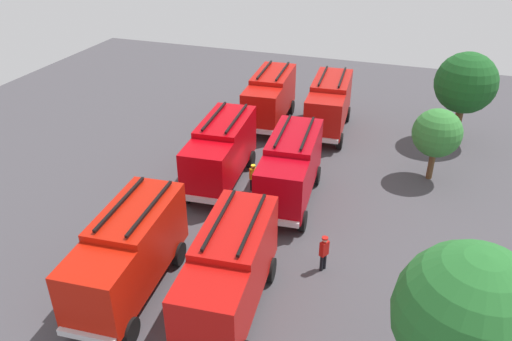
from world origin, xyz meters
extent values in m
plane|color=#423F44|center=(0.00, 0.00, 0.00)|extent=(55.76, 55.76, 0.00)
cube|color=#B6110B|center=(-7.27, -2.10, 2.10)|extent=(2.36, 2.64, 2.60)
cube|color=#8C9EAD|center=(-6.22, -2.03, 2.41)|extent=(0.22, 2.13, 1.46)
cube|color=#B6110B|center=(-10.76, -2.34, 2.25)|extent=(4.96, 2.82, 2.90)
cube|color=black|center=(-10.80, -1.65, 3.82)|extent=(4.32, 0.41, 0.12)
cube|color=black|center=(-10.71, -3.02, 3.82)|extent=(4.32, 0.41, 0.12)
cube|color=silver|center=(-6.07, -2.02, 0.95)|extent=(0.36, 2.38, 0.28)
cylinder|color=black|center=(-7.15, -0.89, 0.55)|extent=(1.12, 0.42, 1.10)
cylinder|color=black|center=(-6.98, -3.28, 0.55)|extent=(1.12, 0.42, 1.10)
cylinder|color=black|center=(-12.04, -1.22, 0.55)|extent=(1.12, 0.42, 1.10)
cylinder|color=black|center=(-11.87, -3.61, 0.55)|extent=(1.12, 0.42, 1.10)
cube|color=#BB030B|center=(2.06, -2.11, 2.10)|extent=(2.39, 2.67, 2.60)
cube|color=#8C9EAD|center=(3.11, -2.03, 2.41)|extent=(0.25, 2.12, 1.46)
cube|color=#BB030B|center=(-1.43, -2.39, 2.25)|extent=(4.98, 2.87, 2.90)
cube|color=black|center=(-1.48, -1.71, 3.82)|extent=(4.32, 0.46, 0.12)
cube|color=black|center=(-1.37, -3.08, 3.82)|extent=(4.32, 0.46, 0.12)
cube|color=silver|center=(3.26, -2.02, 0.95)|extent=(0.39, 2.38, 0.28)
cylinder|color=black|center=(2.16, -0.90, 0.55)|extent=(1.12, 0.44, 1.10)
cylinder|color=black|center=(2.35, -3.29, 0.55)|extent=(1.12, 0.44, 1.10)
cylinder|color=black|center=(-2.72, -1.29, 0.55)|extent=(1.12, 0.44, 1.10)
cylinder|color=black|center=(-2.53, -3.68, 0.55)|extent=(1.12, 0.44, 1.10)
cube|color=#B91508|center=(12.09, -2.15, 2.10)|extent=(2.39, 2.66, 2.60)
cube|color=#8C9EAD|center=(13.14, -2.07, 2.41)|extent=(0.24, 2.12, 1.46)
cube|color=#B91508|center=(8.60, -2.43, 2.25)|extent=(4.98, 2.86, 2.90)
cube|color=black|center=(8.55, -1.74, 3.82)|extent=(4.32, 0.45, 0.12)
cube|color=black|center=(8.65, -3.11, 3.82)|extent=(4.32, 0.45, 0.12)
cube|color=silver|center=(13.29, -2.06, 0.95)|extent=(0.38, 2.38, 0.28)
cylinder|color=black|center=(12.20, -0.94, 0.55)|extent=(1.12, 0.43, 1.10)
cylinder|color=black|center=(12.38, -3.33, 0.55)|extent=(1.12, 0.43, 1.10)
cylinder|color=black|center=(7.31, -1.32, 0.55)|extent=(1.12, 0.43, 1.10)
cylinder|color=black|center=(7.50, -3.71, 0.55)|extent=(1.12, 0.43, 1.10)
cube|color=#AE130E|center=(-7.33, 2.33, 2.10)|extent=(2.37, 2.65, 2.60)
cube|color=#8C9EAD|center=(-6.28, 2.41, 2.41)|extent=(0.23, 2.13, 1.46)
cube|color=#AE130E|center=(-10.82, 2.08, 2.25)|extent=(4.97, 2.84, 2.90)
cube|color=black|center=(-10.87, 2.77, 3.82)|extent=(4.32, 0.43, 0.12)
cube|color=black|center=(-10.77, 1.40, 3.82)|extent=(4.32, 0.43, 0.12)
cube|color=silver|center=(-6.13, 2.42, 0.95)|extent=(0.37, 2.38, 0.28)
cylinder|color=black|center=(-7.21, 3.54, 0.55)|extent=(1.12, 0.43, 1.10)
cylinder|color=black|center=(-7.04, 1.15, 0.55)|extent=(1.12, 0.43, 1.10)
cylinder|color=black|center=(-12.10, 3.19, 0.55)|extent=(1.12, 0.43, 1.10)
cylinder|color=black|center=(-11.93, 0.80, 0.55)|extent=(1.12, 0.43, 1.10)
cube|color=#AF0510|center=(2.72, 2.30, 2.10)|extent=(2.39, 2.67, 2.60)
cube|color=#8C9EAD|center=(3.77, 2.38, 2.41)|extent=(0.25, 2.12, 1.46)
cube|color=#AF0510|center=(-0.77, 2.02, 2.25)|extent=(4.98, 2.87, 2.90)
cube|color=black|center=(-0.82, 2.70, 3.82)|extent=(4.32, 0.46, 0.12)
cube|color=black|center=(-0.71, 1.33, 3.82)|extent=(4.32, 0.46, 0.12)
cube|color=silver|center=(3.92, 2.39, 0.95)|extent=(0.39, 2.38, 0.28)
cylinder|color=black|center=(2.82, 3.51, 0.55)|extent=(1.12, 0.44, 1.10)
cylinder|color=black|center=(3.01, 1.12, 0.55)|extent=(1.12, 0.44, 1.10)
cylinder|color=black|center=(-2.06, 3.12, 0.55)|extent=(1.12, 0.44, 1.10)
cylinder|color=black|center=(-1.87, 0.73, 0.55)|extent=(1.12, 0.44, 1.10)
cube|color=#B70E0B|center=(11.79, 2.31, 2.10)|extent=(2.41, 2.68, 2.60)
cube|color=#8C9EAD|center=(12.84, 2.40, 2.41)|extent=(0.27, 2.12, 1.46)
cube|color=#B70E0B|center=(8.30, 2.00, 2.25)|extent=(5.00, 2.91, 2.90)
cube|color=black|center=(8.24, 2.69, 3.82)|extent=(4.31, 0.50, 0.12)
cube|color=black|center=(8.36, 1.32, 3.82)|extent=(4.31, 0.50, 0.12)
cylinder|color=black|center=(7.00, 3.09, 0.55)|extent=(1.13, 0.45, 1.10)
cylinder|color=black|center=(7.21, 0.70, 0.55)|extent=(1.13, 0.45, 1.10)
cylinder|color=black|center=(5.46, 5.24, 0.42)|extent=(0.16, 0.16, 0.84)
cylinder|color=black|center=(5.64, 5.14, 0.42)|extent=(0.16, 0.16, 0.84)
cube|color=#B7140F|center=(5.55, 5.19, 1.21)|extent=(0.48, 0.41, 0.73)
sphere|color=beige|center=(5.55, 5.19, 1.69)|extent=(0.24, 0.24, 0.24)
cylinder|color=#B7140F|center=(5.55, 5.19, 1.79)|extent=(0.30, 0.30, 0.07)
cylinder|color=black|center=(-0.18, -0.13, 0.38)|extent=(0.16, 0.16, 0.76)
cylinder|color=black|center=(-0.06, -0.30, 0.38)|extent=(0.16, 0.16, 0.76)
cube|color=gold|center=(-0.12, -0.21, 1.09)|extent=(0.45, 0.48, 0.66)
sphere|color=brown|center=(-0.12, -0.21, 1.53)|extent=(0.22, 0.22, 0.22)
cylinder|color=gold|center=(-0.12, -0.21, 1.62)|extent=(0.27, 0.27, 0.06)
cylinder|color=brown|center=(-10.96, 10.96, 1.27)|extent=(0.51, 0.51, 2.55)
sphere|color=#19511E|center=(-10.96, 10.96, 4.28)|extent=(4.08, 4.08, 4.08)
cylinder|color=brown|center=(-4.96, 9.50, 0.90)|extent=(0.36, 0.36, 1.80)
sphere|color=#337A33|center=(-4.96, 9.50, 3.03)|extent=(2.89, 2.89, 2.89)
sphere|color=#236628|center=(11.81, 10.56, 4.70)|extent=(4.48, 4.48, 4.48)
cone|color=#F2600C|center=(-4.68, 2.31, 0.31)|extent=(0.43, 0.43, 0.62)
camera|label=1|loc=(23.76, 8.19, 15.36)|focal=35.26mm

